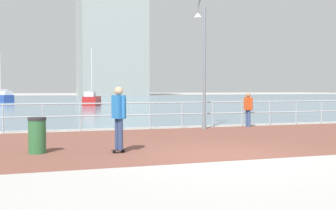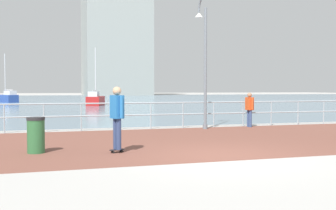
{
  "view_description": "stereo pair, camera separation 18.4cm",
  "coord_description": "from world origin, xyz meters",
  "px_view_note": "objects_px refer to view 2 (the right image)",
  "views": [
    {
      "loc": [
        -4.31,
        -9.06,
        1.66
      ],
      "look_at": [
        -0.1,
        4.18,
        1.1
      ],
      "focal_mm": 43.36,
      "sensor_mm": 36.0,
      "label": 1
    },
    {
      "loc": [
        -4.13,
        -9.12,
        1.66
      ],
      "look_at": [
        -0.1,
        4.18,
        1.1
      ],
      "focal_mm": 43.36,
      "sensor_mm": 36.0,
      "label": 2
    }
  ],
  "objects_px": {
    "lamppost": "(203,54)",
    "bystander": "(249,107)",
    "skateboarder": "(117,113)",
    "sailboat_ivory": "(95,100)",
    "sailboat_gray": "(6,98)",
    "trash_bin": "(36,135)"
  },
  "relations": [
    {
      "from": "trash_bin",
      "to": "skateboarder",
      "type": "bearing_deg",
      "value": -15.7
    },
    {
      "from": "bystander",
      "to": "skateboarder",
      "type": "bearing_deg",
      "value": -141.26
    },
    {
      "from": "lamppost",
      "to": "trash_bin",
      "type": "distance_m",
      "value": 8.45
    },
    {
      "from": "sailboat_ivory",
      "to": "bystander",
      "type": "bearing_deg",
      "value": -81.78
    },
    {
      "from": "bystander",
      "to": "sailboat_ivory",
      "type": "xyz_separation_m",
      "value": [
        -3.64,
        25.22,
        -0.31
      ]
    },
    {
      "from": "bystander",
      "to": "sailboat_gray",
      "type": "height_order",
      "value": "sailboat_gray"
    },
    {
      "from": "lamppost",
      "to": "sailboat_ivory",
      "type": "distance_m",
      "value": 25.48
    },
    {
      "from": "trash_bin",
      "to": "sailboat_ivory",
      "type": "relative_size",
      "value": 0.16
    },
    {
      "from": "bystander",
      "to": "sailboat_ivory",
      "type": "relative_size",
      "value": 0.26
    },
    {
      "from": "sailboat_gray",
      "to": "sailboat_ivory",
      "type": "bearing_deg",
      "value": -52.61
    },
    {
      "from": "sailboat_ivory",
      "to": "sailboat_gray",
      "type": "bearing_deg",
      "value": 127.39
    },
    {
      "from": "bystander",
      "to": "sailboat_gray",
      "type": "bearing_deg",
      "value": 109.19
    },
    {
      "from": "sailboat_gray",
      "to": "bystander",
      "type": "bearing_deg",
      "value": -70.81
    },
    {
      "from": "sailboat_ivory",
      "to": "trash_bin",
      "type": "bearing_deg",
      "value": -99.56
    },
    {
      "from": "trash_bin",
      "to": "sailboat_gray",
      "type": "relative_size",
      "value": 0.16
    },
    {
      "from": "skateboarder",
      "to": "sailboat_ivory",
      "type": "relative_size",
      "value": 0.3
    },
    {
      "from": "lamppost",
      "to": "skateboarder",
      "type": "relative_size",
      "value": 3.24
    },
    {
      "from": "skateboarder",
      "to": "trash_bin",
      "type": "bearing_deg",
      "value": 164.3
    },
    {
      "from": "lamppost",
      "to": "bystander",
      "type": "distance_m",
      "value": 3.1
    },
    {
      "from": "sailboat_gray",
      "to": "skateboarder",
      "type": "bearing_deg",
      "value": -81.54
    },
    {
      "from": "lamppost",
      "to": "skateboarder",
      "type": "bearing_deg",
      "value": -130.5
    },
    {
      "from": "lamppost",
      "to": "bystander",
      "type": "height_order",
      "value": "lamppost"
    }
  ]
}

